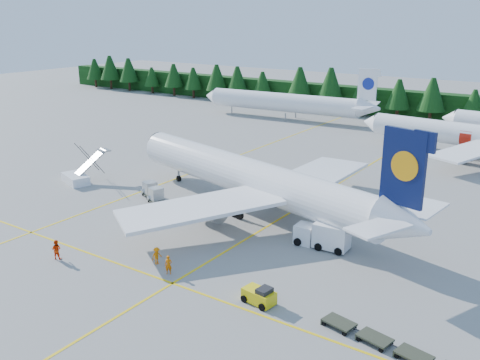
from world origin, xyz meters
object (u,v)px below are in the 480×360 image
Objects in this scene: airliner_red at (465,135)px; service_truck at (322,235)px; airliner_navy at (243,176)px; airstairs at (78,176)px; baggage_tug at (260,295)px.

airliner_red reaches higher than service_truck.
airstairs is (-24.20, -4.88, -2.99)m from airliner_navy.
baggage_tug is at bearing -87.68° from airliner_red.
service_truck is 1.97× the size of baggage_tug.
airstairs is 37.25m from service_truck.
airliner_red is 61.27m from airstairs.
airliner_navy is 6.23× the size of airstairs.
service_truck is at bearing -6.89° from airliner_navy.
airliner_navy reaches higher than service_truck.
airstairs is 1.26× the size of service_truck.
airstairs reaches higher than baggage_tug.
airstairs is 40.14m from baggage_tug.
baggage_tug is (0.70, -12.76, -0.61)m from service_truck.
service_truck is at bearing 18.20° from airstairs.
airliner_red is 59.27m from baggage_tug.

